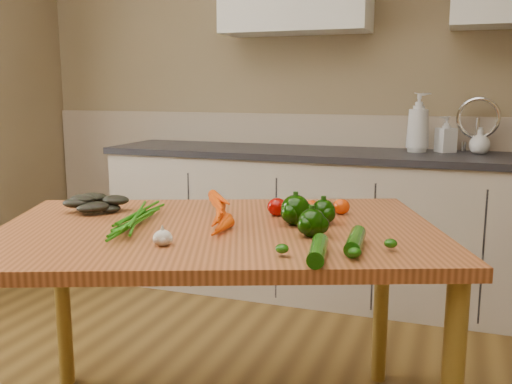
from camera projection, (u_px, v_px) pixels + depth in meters
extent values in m
cube|color=#887452|center=(318.00, 83.00, 3.70)|extent=(4.00, 0.02, 2.60)
cube|color=tan|center=(315.00, 197.00, 3.81)|extent=(3.98, 0.03, 1.10)
cube|color=#B8AA9A|center=(334.00, 227.00, 3.49)|extent=(2.80, 0.60, 0.86)
cube|color=#2B2B30|center=(336.00, 154.00, 3.41)|extent=(2.84, 0.64, 0.04)
cube|color=#99999E|center=(476.00, 167.00, 3.16)|extent=(0.55, 0.42, 0.10)
cylinder|color=silver|center=(477.00, 132.00, 3.29)|extent=(0.02, 0.02, 0.24)
cube|color=#B05F33|center=(218.00, 232.00, 1.96)|extent=(1.74, 1.44, 0.04)
cylinder|color=olive|center=(63.00, 300.00, 2.43)|extent=(0.06, 0.06, 0.76)
cylinder|color=olive|center=(381.00, 297.00, 2.46)|extent=(0.06, 0.06, 0.76)
imported|color=silver|center=(418.00, 123.00, 3.31)|extent=(0.17, 0.17, 0.34)
imported|color=silver|center=(446.00, 134.00, 3.30)|extent=(0.13, 0.13, 0.21)
imported|color=silver|center=(480.00, 141.00, 3.23)|extent=(0.14, 0.14, 0.15)
ellipsoid|color=beige|center=(163.00, 238.00, 1.72)|extent=(0.06, 0.06, 0.05)
sphere|color=black|center=(295.00, 210.00, 1.97)|extent=(0.10, 0.10, 0.10)
sphere|color=black|center=(323.00, 212.00, 1.99)|extent=(0.09, 0.09, 0.09)
sphere|color=black|center=(312.00, 223.00, 1.82)|extent=(0.09, 0.09, 0.09)
ellipsoid|color=#900602|center=(277.00, 207.00, 2.11)|extent=(0.07, 0.07, 0.07)
ellipsoid|color=#D03705|center=(312.00, 208.00, 2.12)|extent=(0.06, 0.06, 0.06)
ellipsoid|color=#D03705|center=(341.00, 207.00, 2.14)|extent=(0.06, 0.06, 0.06)
cylinder|color=#114307|center=(355.00, 241.00, 1.68)|extent=(0.06, 0.21, 0.05)
cylinder|color=#114307|center=(318.00, 250.00, 1.58)|extent=(0.08, 0.21, 0.05)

